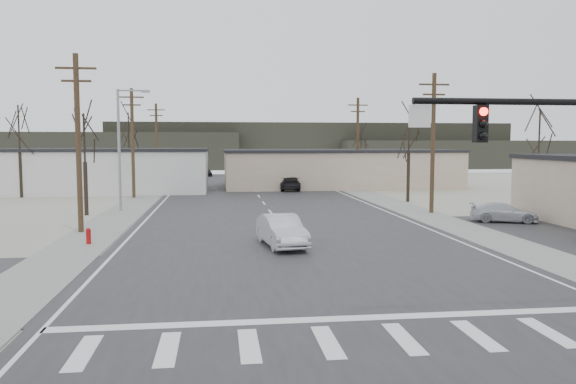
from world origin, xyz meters
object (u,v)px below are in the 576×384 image
at_px(car_far_b, 206,172).
at_px(car_parked_silver, 504,213).
at_px(car_far_a, 290,183).
at_px(fire_hydrant, 88,236).
at_px(sedan_crossing, 282,231).

xyz_separation_m(car_far_b, car_parked_silver, (19.96, -52.00, -0.03)).
distance_m(car_far_a, car_far_b, 28.23).
bearing_deg(car_far_b, fire_hydrant, -100.76).
xyz_separation_m(fire_hydrant, car_far_a, (14.03, 30.39, 0.36)).
distance_m(car_far_b, car_parked_silver, 55.70).
bearing_deg(fire_hydrant, car_parked_silver, 11.51).
height_order(sedan_crossing, car_far_b, sedan_crossing).
relative_size(sedan_crossing, car_parked_silver, 1.12).
height_order(car_far_a, car_parked_silver, car_far_a).
relative_size(car_far_a, car_parked_silver, 1.28).
bearing_deg(car_far_a, sedan_crossing, 89.06).
xyz_separation_m(fire_hydrant, sedan_crossing, (9.51, -1.67, 0.36)).
bearing_deg(car_parked_silver, fire_hydrant, 120.77).
xyz_separation_m(car_far_a, car_parked_silver, (10.53, -25.39, -0.18)).
distance_m(sedan_crossing, car_far_a, 32.37).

